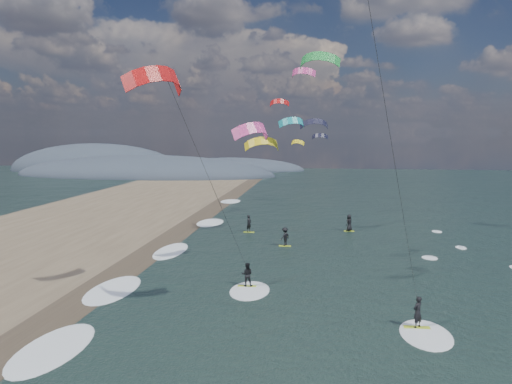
# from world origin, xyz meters

# --- Properties ---
(wet_sand_strip) EXTENTS (3.00, 240.00, 0.00)m
(wet_sand_strip) POSITION_xyz_m (-12.00, 10.00, 0.00)
(wet_sand_strip) COLOR #382D23
(wet_sand_strip) RESTS_ON ground
(coastal_hills) EXTENTS (80.00, 41.00, 15.00)m
(coastal_hills) POSITION_xyz_m (-44.84, 107.86, 0.00)
(coastal_hills) COLOR #3D4756
(coastal_hills) RESTS_ON ground
(kitesurfer_near_a) EXTENTS (7.72, 8.40, 18.99)m
(kitesurfer_near_a) POSITION_xyz_m (4.58, 5.97, 14.57)
(kitesurfer_near_a) COLOR #BEDB26
(kitesurfer_near_a) RESTS_ON ground
(kitesurfer_near_b) EXTENTS (6.74, 9.20, 14.39)m
(kitesurfer_near_b) POSITION_xyz_m (-4.56, 12.56, 9.20)
(kitesurfer_near_b) COLOR #BEDB26
(kitesurfer_near_b) RESTS_ON ground
(far_kitesurfers) EXTENTS (11.46, 8.96, 1.80)m
(far_kitesurfers) POSITION_xyz_m (0.62, 32.93, 0.89)
(far_kitesurfers) COLOR #BEDB26
(far_kitesurfers) RESTS_ON ground
(bg_kite_field) EXTENTS (10.12, 71.45, 10.46)m
(bg_kite_field) POSITION_xyz_m (-0.48, 50.90, 12.68)
(bg_kite_field) COLOR yellow
(bg_kite_field) RESTS_ON ground
(shoreline_surf) EXTENTS (2.40, 79.40, 0.11)m
(shoreline_surf) POSITION_xyz_m (-10.80, 14.75, 0.00)
(shoreline_surf) COLOR white
(shoreline_surf) RESTS_ON ground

